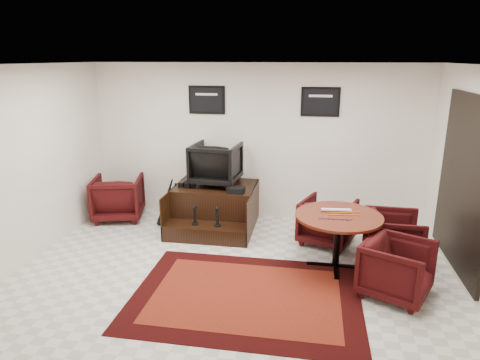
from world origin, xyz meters
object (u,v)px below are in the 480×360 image
Objects in this scene: armchair_side at (118,196)px; table_chair_back at (328,219)px; shine_podium at (215,208)px; table_chair_window at (394,234)px; meeting_table at (338,221)px; shine_chair at (216,162)px; table_chair_corner at (397,266)px.

armchair_side is 3.81m from table_chair_back.
shine_podium is 1.83× the size of table_chair_window.
armchair_side is at bearing 161.66° from meeting_table.
shine_chair is 0.68× the size of meeting_table.
table_chair_corner reaches higher than shine_podium.
shine_podium is 2.41m from meeting_table.
armchair_side is 0.73× the size of meeting_table.
shine_podium is at bearing 94.81° from shine_chair.
table_chair_back reaches higher than table_chair_window.
shine_chair is at bearing 4.94° from table_chair_back.
table_chair_back is at bearing 66.13° from table_chair_window.
shine_podium is 3.32m from table_chair_corner.
shine_podium is 1.66× the size of armchair_side.
table_chair_window is 1.03m from table_chair_corner.
meeting_table is at bearing 118.13° from table_chair_back.
shine_chair is (0.00, 0.15, 0.80)m from shine_podium.
table_chair_back reaches higher than shine_podium.
table_chair_window is 1.00× the size of table_chair_corner.
meeting_table is at bearing 147.50° from armchair_side.
shine_chair is at bearing 168.30° from armchair_side.
shine_chair reaches higher than table_chair_window.
shine_chair is at bearing 79.42° from table_chair_corner.
table_chair_corner reaches higher than meeting_table.
shine_podium is 3.00m from table_chair_window.
table_chair_window is (4.71, -0.91, -0.04)m from armchair_side.
meeting_table is 0.96m from table_chair_window.
table_chair_corner is (4.58, -1.94, -0.04)m from armchair_side.
shine_chair is at bearing 90.00° from shine_podium.
table_chair_corner is at bearing 148.49° from shine_chair.
table_chair_back is 1.01× the size of table_chair_window.
meeting_table is 1.00m from table_chair_corner.
table_chair_corner is at bearing 142.91° from armchair_side.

